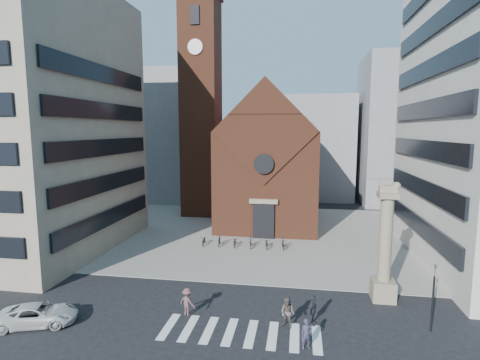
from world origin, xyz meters
name	(u,v)px	position (x,y,z in m)	size (l,w,h in m)	color
ground	(239,309)	(0.00, 0.00, 0.00)	(120.00, 120.00, 0.00)	black
piazza	(265,233)	(0.00, 19.00, 0.03)	(46.00, 30.00, 0.05)	#9C958E
zebra_crossing	(240,333)	(0.55, -3.00, 0.01)	(10.20, 3.20, 0.01)	white
church	(270,162)	(0.00, 25.04, 7.98)	(12.00, 16.65, 18.00)	brown
campanile	(201,104)	(-10.00, 28.00, 15.74)	(5.50, 5.50, 31.20)	brown
building_left	(20,122)	(-24.00, 10.00, 13.00)	(18.00, 20.00, 26.00)	gray
bg_block_left	(165,136)	(-20.00, 40.00, 11.00)	(16.00, 14.00, 22.00)	gray
bg_block_mid	(312,147)	(6.00, 45.00, 9.00)	(14.00, 12.00, 18.00)	gray
bg_block_right	(411,131)	(22.00, 42.00, 12.00)	(16.00, 14.00, 24.00)	gray
lion_column	(385,254)	(10.01, 3.00, 3.46)	(1.63, 1.60, 8.68)	gray
traffic_light	(433,296)	(12.00, -1.00, 2.29)	(0.13, 0.16, 4.30)	black
white_car	(38,315)	(-12.23, -4.09, 0.66)	(2.18, 4.74, 1.32)	silver
pedestrian_0	(306,334)	(4.46, -4.01, 0.86)	(0.63, 0.41, 1.71)	#333246
pedestrian_1	(288,313)	(3.34, -1.97, 0.98)	(0.95, 0.74, 1.95)	#524641
pedestrian_2	(313,310)	(4.87, -1.36, 0.95)	(1.12, 0.47, 1.91)	#2B2C33
pedestrian_3	(187,302)	(-3.25, -1.44, 0.94)	(1.21, 0.69, 1.87)	brown
scooter_0	(204,240)	(-6.01, 13.44, 0.54)	(0.65, 1.86, 0.98)	black
scooter_1	(219,241)	(-4.34, 13.44, 0.59)	(0.51, 1.81, 1.08)	black
scooter_2	(235,242)	(-2.66, 13.44, 0.54)	(0.65, 1.86, 0.98)	black
scooter_3	(251,242)	(-0.99, 13.44, 0.59)	(0.51, 1.81, 1.08)	black
scooter_4	(267,243)	(0.69, 13.44, 0.54)	(0.65, 1.86, 0.98)	black
scooter_5	(283,244)	(2.36, 13.44, 0.59)	(0.51, 1.81, 1.08)	black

